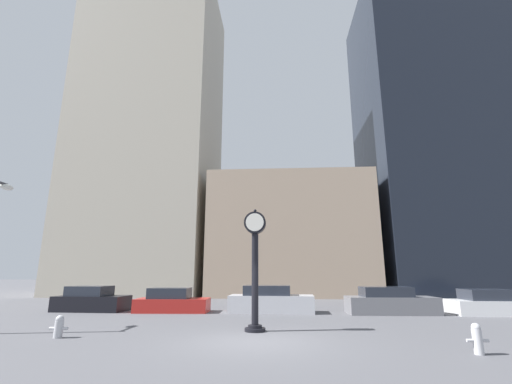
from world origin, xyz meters
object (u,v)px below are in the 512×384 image
object	(u,v)px
car_silver	(271,301)
fire_hydrant_far	(59,326)
street_clock	(255,258)
car_black	(91,300)
car_red	(172,302)
fire_hydrant_near	(477,338)
car_grey	(390,302)
car_white	(491,304)

from	to	relation	value
car_silver	fire_hydrant_far	distance (m)	10.42
street_clock	fire_hydrant_far	bearing A→B (deg)	-165.06
car_black	car_red	world-z (taller)	car_black
fire_hydrant_near	car_black	bearing A→B (deg)	148.98
car_silver	fire_hydrant_near	world-z (taller)	car_silver
street_clock	car_red	size ratio (longest dim) A/B	1.14
car_red	fire_hydrant_far	bearing A→B (deg)	-102.53
car_red	car_silver	world-z (taller)	car_silver
car_black	car_grey	size ratio (longest dim) A/B	0.87
car_black	fire_hydrant_far	size ratio (longest dim) A/B	5.57
street_clock	car_red	distance (m)	8.10
car_white	fire_hydrant_near	xyz separation A→B (m)	(-5.63, -9.08, -0.13)
street_clock	car_black	xyz separation A→B (m)	(-9.64, 6.20, -2.04)
car_grey	car_white	bearing A→B (deg)	-2.15
car_silver	car_grey	world-z (taller)	car_silver
fire_hydrant_near	fire_hydrant_far	xyz separation A→B (m)	(-12.45, 1.56, -0.04)
fire_hydrant_near	car_grey	bearing A→B (deg)	86.32
car_red	car_black	bearing A→B (deg)	175.79
car_grey	car_black	bearing A→B (deg)	177.67
car_silver	fire_hydrant_near	distance (m)	11.01
car_silver	street_clock	bearing A→B (deg)	-91.70
street_clock	car_grey	distance (m)	9.13
car_black	fire_hydrant_far	distance (m)	8.55
car_silver	car_white	size ratio (longest dim) A/B	1.13
car_black	car_red	xyz separation A→B (m)	(4.67, -0.16, -0.04)
car_black	car_grey	distance (m)	16.31
car_black	fire_hydrant_far	world-z (taller)	car_black
fire_hydrant_near	car_silver	bearing A→B (deg)	120.90
fire_hydrant_near	car_red	bearing A→B (deg)	139.93
car_black	fire_hydrant_near	size ratio (longest dim) A/B	5.05
car_black	car_silver	size ratio (longest dim) A/B	0.85
car_silver	fire_hydrant_near	size ratio (longest dim) A/B	5.91
car_black	car_silver	xyz separation A→B (m)	(10.07, -0.01, 0.03)
car_red	car_silver	bearing A→B (deg)	-0.77
street_clock	car_grey	world-z (taller)	street_clock
fire_hydrant_near	car_white	bearing A→B (deg)	58.21
car_grey	fire_hydrant_near	bearing A→B (deg)	-94.95
car_red	street_clock	bearing A→B (deg)	-52.84
car_red	fire_hydrant_near	distance (m)	14.45
street_clock	car_white	world-z (taller)	street_clock
street_clock	car_black	world-z (taller)	street_clock
car_silver	car_grey	size ratio (longest dim) A/B	1.01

